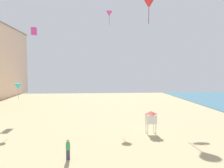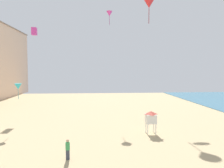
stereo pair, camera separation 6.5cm
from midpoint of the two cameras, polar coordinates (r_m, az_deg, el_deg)
The scene contains 6 objects.
kite_flyer at distance 17.54m, azimuth -11.93°, elevation -16.83°, with size 0.34×0.34×1.64m.
lifeguard_stand at distance 23.89m, azimuth 10.67°, elevation -9.00°, with size 1.10×1.10×2.55m.
kite_cyan_delta at distance 27.27m, azimuth -24.27°, elevation -0.62°, with size 0.83×0.83×1.89m.
kite_magenta_box at distance 40.43m, azimuth -20.48°, elevation 13.37°, with size 0.84×0.84×1.32m.
kite_magenta_delta at distance 37.25m, azimuth -0.67°, elevation 18.69°, with size 1.01×1.01×2.29m.
kite_red_delta at distance 36.24m, azimuth 10.16°, elevation 20.83°, with size 1.69×1.69×3.84m.
Camera 2 is at (3.90, -5.90, 7.00)m, focal length 33.38 mm.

